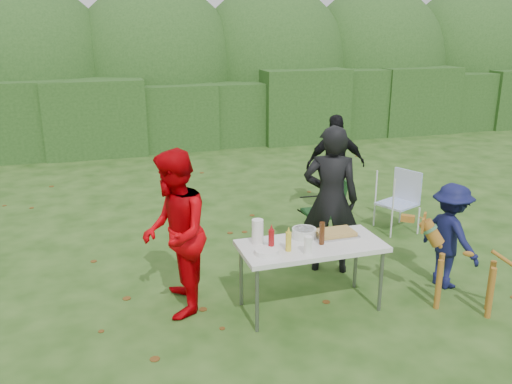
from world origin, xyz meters
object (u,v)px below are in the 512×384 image
object	(u,v)px
camping_chair	(323,209)
dog	(467,267)
person_black_puffy	(336,165)
paper_towel_roll	(258,232)
person_red_jacket	(175,234)
ketchup_bottle	(271,240)
child	(450,236)
folding_table	(311,248)
lawn_chair	(397,201)
person_cook	(331,200)
beer_bottle	(322,233)
mustard_bottle	(288,242)

from	to	relation	value
camping_chair	dog	bearing A→B (deg)	108.79
person_black_puffy	paper_towel_roll	distance (m)	3.27
person_red_jacket	ketchup_bottle	distance (m)	0.99
camping_chair	child	bearing A→B (deg)	118.00
folding_table	paper_towel_roll	size ratio (longest dim) A/B	5.77
lawn_chair	ketchup_bottle	size ratio (longest dim) A/B	4.02
camping_chair	paper_towel_roll	xyz separation A→B (m)	(-1.44, -1.54, 0.42)
camping_chair	lawn_chair	xyz separation A→B (m)	(1.19, 0.01, -0.01)
child	dog	distance (m)	0.57
camping_chair	lawn_chair	distance (m)	1.19
camping_chair	paper_towel_roll	world-z (taller)	paper_towel_roll
dog	paper_towel_roll	world-z (taller)	paper_towel_roll
person_cook	beer_bottle	bearing A→B (deg)	84.76
camping_chair	person_red_jacket	bearing A→B (deg)	33.75
person_black_puffy	dog	xyz separation A→B (m)	(-0.01, -3.21, -0.31)
beer_bottle	paper_towel_roll	bearing A→B (deg)	160.65
lawn_chair	mustard_bottle	world-z (taller)	mustard_bottle
mustard_bottle	person_red_jacket	bearing A→B (deg)	156.21
folding_table	camping_chair	xyz separation A→B (m)	(0.91, 1.72, -0.24)
folding_table	child	world-z (taller)	child
person_cook	ketchup_bottle	bearing A→B (deg)	63.93
person_black_puffy	person_cook	bearing A→B (deg)	74.16
person_cook	dog	size ratio (longest dim) A/B	1.78
ketchup_bottle	person_red_jacket	bearing A→B (deg)	155.95
person_red_jacket	person_black_puffy	distance (m)	3.73
person_black_puffy	mustard_bottle	world-z (taller)	person_black_puffy
person_cook	folding_table	bearing A→B (deg)	78.88
folding_table	ketchup_bottle	xyz separation A→B (m)	(-0.45, -0.03, 0.16)
folding_table	person_red_jacket	xyz separation A→B (m)	(-1.36, 0.37, 0.19)
child	camping_chair	world-z (taller)	child
camping_chair	folding_table	bearing A→B (deg)	65.09
folding_table	person_cook	xyz separation A→B (m)	(0.59, 0.82, 0.22)
dog	camping_chair	distance (m)	2.33
dog	paper_towel_roll	size ratio (longest dim) A/B	3.92
person_cook	lawn_chair	distance (m)	1.83
person_red_jacket	lawn_chair	xyz separation A→B (m)	(3.46, 1.37, -0.43)
child	mustard_bottle	size ratio (longest dim) A/B	6.14
folding_table	dog	distance (m)	1.64
dog	mustard_bottle	xyz separation A→B (m)	(-1.84, 0.42, 0.36)
folding_table	person_cook	distance (m)	1.03
person_black_puffy	beer_bottle	distance (m)	3.11
lawn_chair	paper_towel_roll	world-z (taller)	paper_towel_roll
folding_table	person_cook	world-z (taller)	person_cook
person_red_jacket	ketchup_bottle	world-z (taller)	person_red_jacket
camping_chair	mustard_bottle	bearing A→B (deg)	59.48
person_cook	person_black_puffy	size ratio (longest dim) A/B	1.14
child	mustard_bottle	bearing A→B (deg)	83.04
camping_chair	beer_bottle	bearing A→B (deg)	68.14
person_red_jacket	beer_bottle	xyz separation A→B (m)	(1.45, -0.41, -0.01)
person_red_jacket	beer_bottle	bearing A→B (deg)	83.04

